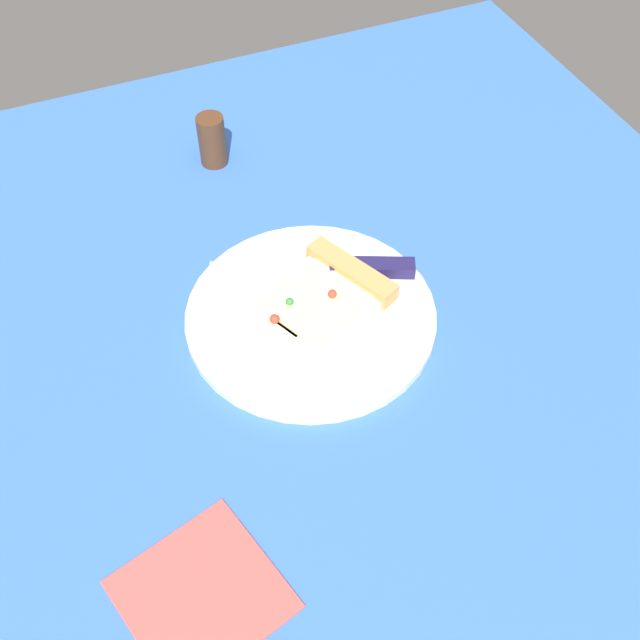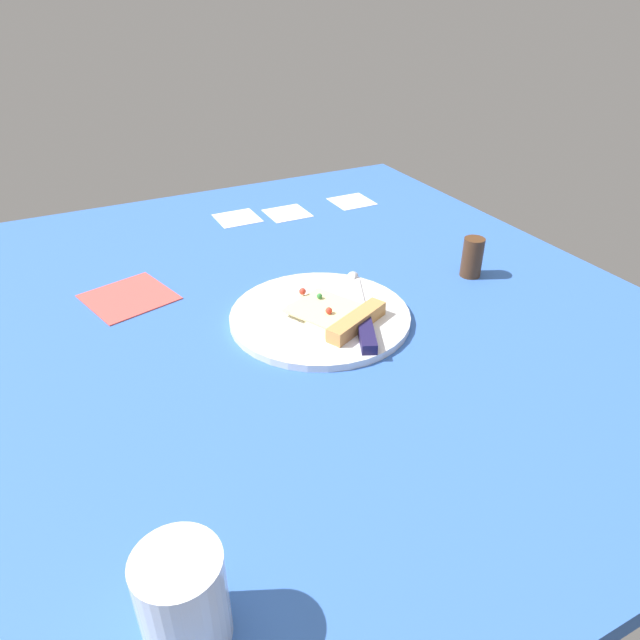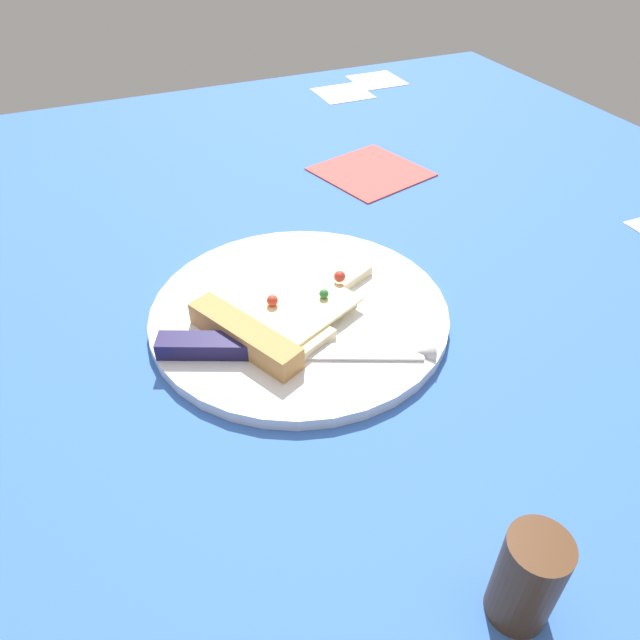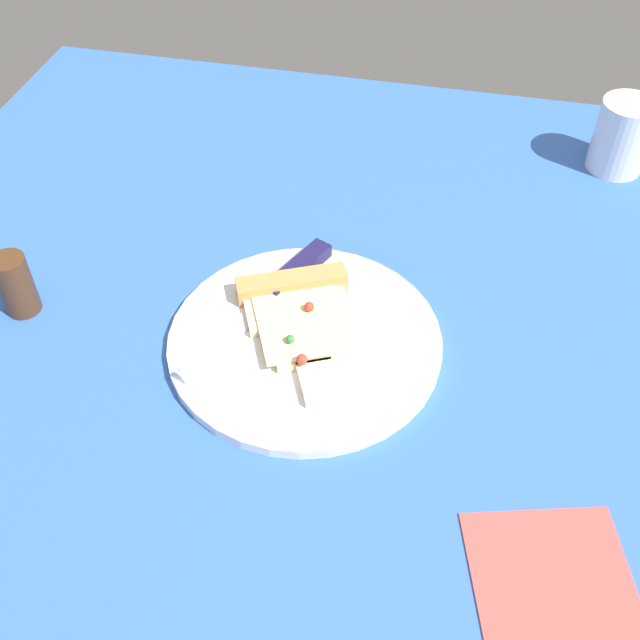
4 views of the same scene
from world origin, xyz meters
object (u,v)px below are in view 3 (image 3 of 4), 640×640
at_px(plate, 299,313).
at_px(pepper_shaker, 527,579).
at_px(knife, 268,348).
at_px(pizza_slice, 280,314).
at_px(napkin, 371,171).

distance_m(plate, pepper_shaker, 0.31).
bearing_deg(knife, pizza_slice, 170.65).
relative_size(pizza_slice, pepper_shaker, 2.67).
bearing_deg(pepper_shaker, pizza_slice, -172.80).
bearing_deg(pizza_slice, napkin, 113.90).
relative_size(pizza_slice, knife, 0.84).
distance_m(knife, pepper_shaker, 0.27).
height_order(plate, pizza_slice, pizza_slice).
bearing_deg(pizza_slice, plate, 90.18).
bearing_deg(plate, knife, -44.91).
height_order(pizza_slice, pepper_shaker, pepper_shaker).
bearing_deg(pepper_shaker, plate, -177.38).
bearing_deg(pizza_slice, knife, -58.38).
bearing_deg(pepper_shaker, napkin, 161.03).
xyz_separation_m(knife, napkin, (-0.30, 0.26, -0.02)).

